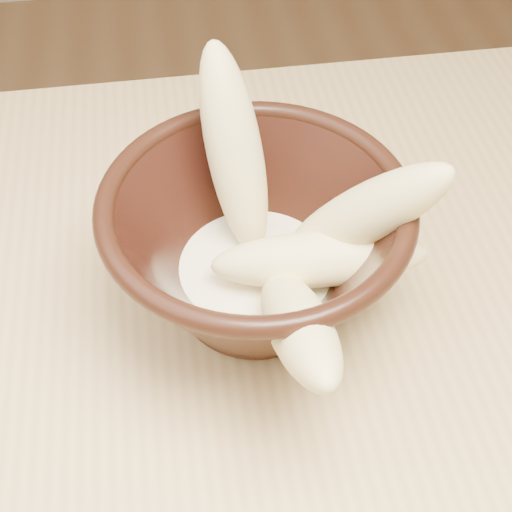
{
  "coord_description": "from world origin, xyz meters",
  "views": [
    {
      "loc": [
        0.03,
        -0.26,
        1.2
      ],
      "look_at": [
        0.08,
        0.08,
        0.81
      ],
      "focal_mm": 50.0,
      "sensor_mm": 36.0,
      "label": 1
    }
  ],
  "objects": [
    {
      "name": "banana_right",
      "position": [
        0.15,
        0.07,
        0.85
      ],
      "size": [
        0.13,
        0.1,
        0.14
      ],
      "primitive_type": "ellipsoid",
      "rotation": [
        0.72,
        0.0,
        1.06
      ],
      "color": "#F7DC92",
      "rests_on": "bowl"
    },
    {
      "name": "banana_front",
      "position": [
        0.09,
        -0.0,
        0.83
      ],
      "size": [
        0.04,
        0.16,
        0.11
      ],
      "primitive_type": "ellipsoid",
      "rotation": [
        1.07,
        0.0,
        0.02
      ],
      "color": "#F7DC92",
      "rests_on": "bowl"
    },
    {
      "name": "banana_upright",
      "position": [
        0.07,
        0.13,
        0.87
      ],
      "size": [
        0.07,
        0.11,
        0.16
      ],
      "primitive_type": "ellipsoid",
      "rotation": [
        0.47,
        0.0,
        3.39
      ],
      "color": "#F7DC92",
      "rests_on": "bowl"
    },
    {
      "name": "milk_puddle",
      "position": [
        0.08,
        0.08,
        0.79
      ],
      "size": [
        0.12,
        0.12,
        0.02
      ],
      "primitive_type": "cylinder",
      "color": "#FBF1CA",
      "rests_on": "bowl"
    },
    {
      "name": "bowl",
      "position": [
        0.08,
        0.08,
        0.82
      ],
      "size": [
        0.22,
        0.22,
        0.12
      ],
      "rotation": [
        0.0,
        0.0,
        -0.37
      ],
      "color": "black",
      "rests_on": "table"
    },
    {
      "name": "banana_across",
      "position": [
        0.12,
        0.06,
        0.82
      ],
      "size": [
        0.16,
        0.06,
        0.05
      ],
      "primitive_type": "ellipsoid",
      "rotation": [
        1.5,
        0.0,
        1.44
      ],
      "color": "#F7DC92",
      "rests_on": "bowl"
    },
    {
      "name": "table",
      "position": [
        0.0,
        0.0,
        0.67
      ],
      "size": [
        1.2,
        0.8,
        0.75
      ],
      "color": "tan",
      "rests_on": "ground"
    }
  ]
}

